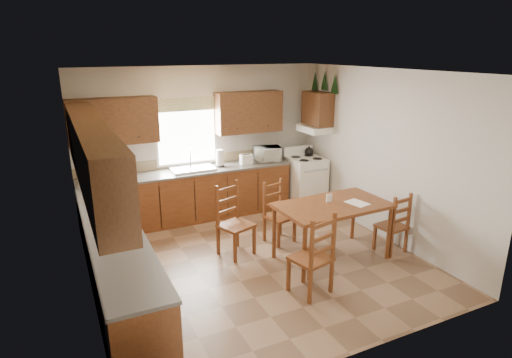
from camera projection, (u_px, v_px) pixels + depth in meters
name	position (u px, v px, depth m)	size (l,w,h in m)	color
floor	(256.00, 260.00, 6.28)	(4.50, 4.50, 0.00)	#8B684B
ceiling	(256.00, 71.00, 5.49)	(4.50, 4.50, 0.00)	olive
wall_left	(81.00, 196.00, 4.95)	(4.50, 4.50, 0.00)	beige
wall_right	(383.00, 155.00, 6.82)	(4.50, 4.50, 0.00)	beige
wall_back	(202.00, 141.00, 7.82)	(4.50, 4.50, 0.00)	beige
wall_front	(361.00, 233.00, 3.94)	(4.50, 4.50, 0.00)	beige
lower_cab_back	(190.00, 196.00, 7.67)	(3.75, 0.60, 0.88)	brown
lower_cab_left	(117.00, 266.00, 5.21)	(0.60, 3.60, 0.88)	brown
counter_back	(189.00, 172.00, 7.54)	(3.75, 0.63, 0.04)	#5B554F
counter_left	(113.00, 232.00, 5.08)	(0.63, 3.60, 0.04)	#5B554F
backsplash	(184.00, 162.00, 7.76)	(3.75, 0.01, 0.18)	#887756
upper_cab_back_left	(113.00, 121.00, 6.89)	(1.41, 0.33, 0.75)	brown
upper_cab_back_right	(249.00, 112.00, 7.89)	(1.25, 0.33, 0.75)	brown
upper_cab_left	(92.00, 155.00, 4.74)	(0.33, 3.60, 0.75)	brown
upper_cab_stove	(317.00, 109.00, 8.00)	(0.33, 0.62, 0.62)	brown
range_hood	(314.00, 129.00, 8.10)	(0.44, 0.62, 0.12)	white
window_frame	(187.00, 132.00, 7.61)	(1.13, 0.02, 1.18)	white
window_pane	(187.00, 132.00, 7.61)	(1.05, 0.01, 1.10)	white
window_valance	(186.00, 104.00, 7.44)	(1.19, 0.01, 0.24)	#5B7C3C
sink_basin	(193.00, 169.00, 7.56)	(0.75, 0.45, 0.04)	silver
pine_decal_a	(335.00, 83.00, 7.64)	(0.22, 0.22, 0.36)	#133313
pine_decal_b	(325.00, 80.00, 7.91)	(0.22, 0.22, 0.36)	#133313
pine_decal_c	(315.00, 81.00, 8.19)	(0.22, 0.22, 0.36)	#133313
stove	(306.00, 182.00, 8.35)	(0.64, 0.66, 0.95)	white
coffeemaker	(95.00, 172.00, 6.81)	(0.21, 0.26, 0.36)	white
paper_towel	(220.00, 158.00, 7.75)	(0.13, 0.13, 0.31)	white
toaster	(246.00, 159.00, 7.93)	(0.22, 0.14, 0.18)	white
microwave	(267.00, 154.00, 8.14)	(0.46, 0.33, 0.28)	white
dining_table	(331.00, 231.00, 6.23)	(1.60, 0.91, 0.85)	brown
chair_near_left	(311.00, 253.00, 5.33)	(0.45, 0.43, 1.08)	brown
chair_near_right	(392.00, 222.00, 6.44)	(0.40, 0.38, 0.94)	brown
chair_far_left	(236.00, 221.00, 6.32)	(0.45, 0.43, 1.08)	brown
chair_far_right	(280.00, 213.00, 6.77)	(0.41, 0.39, 0.98)	brown
table_paper	(357.00, 203.00, 6.14)	(0.23, 0.31, 0.00)	white
table_card	(329.00, 198.00, 6.17)	(0.09, 0.02, 0.12)	white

